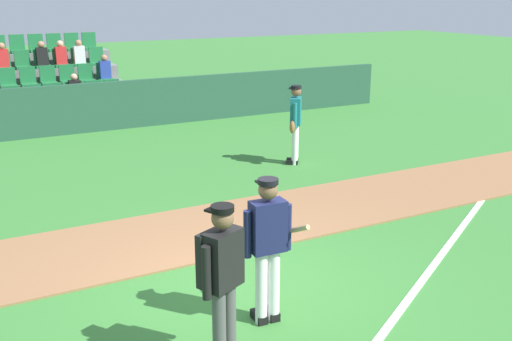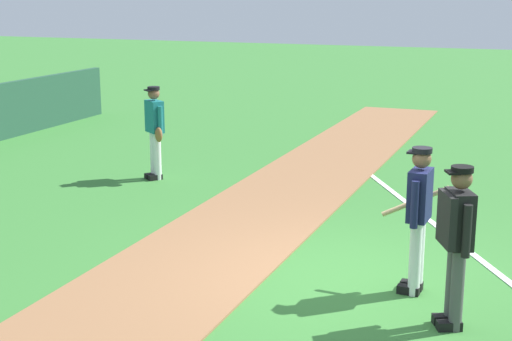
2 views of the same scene
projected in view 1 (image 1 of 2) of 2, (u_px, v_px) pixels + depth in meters
The scene contains 8 objects.
ground_plane at pixel (239, 290), 7.74m from camera, with size 80.00×80.00×0.00m, color #387A33.
infield_dirt_path at pixel (182, 235), 9.47m from camera, with size 28.00×2.17×0.03m, color #936642.
foul_line_chalk at pixel (439, 258), 8.66m from camera, with size 12.00×0.10×0.01m, color white.
dugout_fence at pixel (73, 109), 16.07m from camera, with size 20.00×0.16×1.34m, color #234C38.
stadium_bleachers at pixel (57, 94), 18.00m from camera, with size 3.90×3.80×2.45m.
batter_navy_jersey at pixel (268, 245), 6.74m from camera, with size 0.68×0.79×1.76m.
umpire_home_plate at pixel (222, 277), 5.92m from camera, with size 0.54×0.43×1.76m.
runner_teal_jersey at pixel (295, 122), 13.14m from camera, with size 0.51×0.55×1.76m.
Camera 1 is at (-3.06, -6.26, 3.72)m, focal length 41.84 mm.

